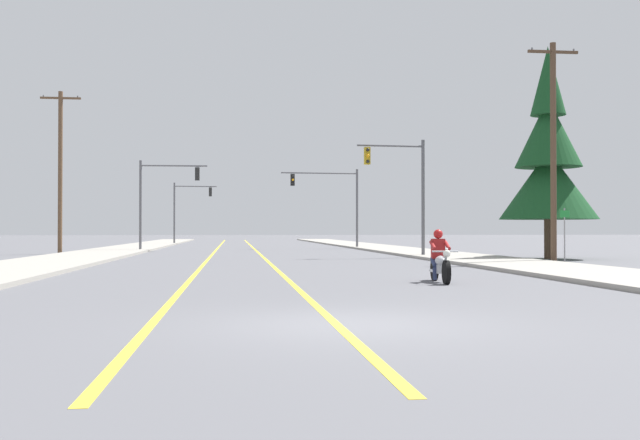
% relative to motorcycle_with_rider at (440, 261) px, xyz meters
% --- Properties ---
extents(ground_plane, '(400.00, 400.00, 0.00)m').
position_rel_motorcycle_with_rider_xyz_m(ground_plane, '(-3.87, -8.68, -0.59)').
color(ground_plane, '#5B5B60').
extents(lane_stripe_center, '(0.16, 100.00, 0.01)m').
position_rel_motorcycle_with_rider_xyz_m(lane_stripe_center, '(-4.09, 36.32, -0.58)').
color(lane_stripe_center, yellow).
rests_on(lane_stripe_center, ground).
extents(lane_stripe_left, '(0.16, 100.00, 0.01)m').
position_rel_motorcycle_with_rider_xyz_m(lane_stripe_left, '(-6.90, 36.32, -0.58)').
color(lane_stripe_left, yellow).
rests_on(lane_stripe_left, ground).
extents(sidewalk_kerb_right, '(4.40, 110.00, 0.14)m').
position_rel_motorcycle_with_rider_xyz_m(sidewalk_kerb_right, '(5.66, 31.32, -0.52)').
color(sidewalk_kerb_right, '#9E998E').
rests_on(sidewalk_kerb_right, ground).
extents(sidewalk_kerb_left, '(4.40, 110.00, 0.14)m').
position_rel_motorcycle_with_rider_xyz_m(sidewalk_kerb_left, '(-13.40, 31.32, -0.52)').
color(sidewalk_kerb_left, '#9E998E').
rests_on(sidewalk_kerb_left, ground).
extents(motorcycle_with_rider, '(0.70, 2.19, 1.46)m').
position_rel_motorcycle_with_rider_xyz_m(motorcycle_with_rider, '(0.00, 0.00, 0.00)').
color(motorcycle_with_rider, black).
rests_on(motorcycle_with_rider, ground).
extents(traffic_signal_near_right, '(3.66, 0.53, 6.20)m').
position_rel_motorcycle_with_rider_xyz_m(traffic_signal_near_right, '(3.28, 18.07, 3.43)').
color(traffic_signal_near_right, '#56565B').
rests_on(traffic_signal_near_right, ground).
extents(traffic_signal_near_left, '(4.61, 0.37, 6.20)m').
position_rel_motorcycle_with_rider_xyz_m(traffic_signal_near_left, '(-10.68, 31.54, 3.49)').
color(traffic_signal_near_left, '#56565B').
rests_on(traffic_signal_near_left, ground).
extents(traffic_signal_mid_right, '(6.08, 0.67, 6.20)m').
position_rel_motorcycle_with_rider_xyz_m(traffic_signal_mid_right, '(2.15, 36.96, 3.58)').
color(traffic_signal_mid_right, '#56565B').
rests_on(traffic_signal_mid_right, ground).
extents(traffic_signal_mid_left, '(4.30, 0.52, 6.20)m').
position_rel_motorcycle_with_rider_xyz_m(traffic_signal_mid_left, '(-10.38, 55.53, 3.48)').
color(traffic_signal_mid_left, '#56565B').
rests_on(traffic_signal_mid_left, ground).
extents(utility_pole_right_near, '(2.29, 0.26, 9.71)m').
position_rel_motorcycle_with_rider_xyz_m(utility_pole_right_near, '(8.35, 11.21, 4.49)').
color(utility_pole_right_near, '#4C3828').
rests_on(utility_pole_right_near, ground).
extents(utility_pole_left_near, '(2.37, 0.26, 9.77)m').
position_rel_motorcycle_with_rider_xyz_m(utility_pole_left_near, '(-16.00, 25.89, 4.53)').
color(utility_pole_left_near, brown).
rests_on(utility_pole_left_near, ground).
extents(conifer_tree_right_verge_near, '(4.83, 4.83, 10.63)m').
position_rel_motorcycle_with_rider_xyz_m(conifer_tree_right_verge_near, '(9.93, 15.30, 4.29)').
color(conifer_tree_right_verge_near, '#4C3828').
rests_on(conifer_tree_right_verge_near, ground).
extents(street_sign, '(0.44, 0.07, 2.40)m').
position_rel_motorcycle_with_rider_xyz_m(street_sign, '(8.76, 11.02, 0.91)').
color(street_sign, gray).
rests_on(street_sign, ground).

